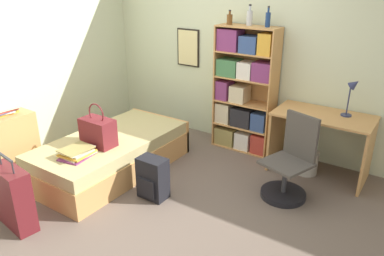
{
  "coord_description": "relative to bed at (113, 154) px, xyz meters",
  "views": [
    {
      "loc": [
        2.38,
        -2.88,
        2.26
      ],
      "look_at": [
        0.3,
        0.19,
        0.75
      ],
      "focal_mm": 35.0,
      "sensor_mm": 36.0,
      "label": 1
    }
  ],
  "objects": [
    {
      "name": "bottle_brown",
      "position": [
        1.02,
        1.53,
        1.56
      ],
      "size": [
        0.08,
        0.08,
        0.26
      ],
      "color": "#B7BCC1",
      "rests_on": "bookcase"
    },
    {
      "name": "desk_lamp",
      "position": [
        2.38,
        1.44,
        0.85
      ],
      "size": [
        0.17,
        0.12,
        0.46
      ],
      "color": "navy",
      "rests_on": "desk"
    },
    {
      "name": "bottle_green",
      "position": [
        0.77,
        1.47,
        1.53
      ],
      "size": [
        0.07,
        0.07,
        0.18
      ],
      "color": "brown",
      "rests_on": "bookcase"
    },
    {
      "name": "handbag",
      "position": [
        0.05,
        -0.24,
        0.39
      ],
      "size": [
        0.4,
        0.23,
        0.5
      ],
      "color": "maroon",
      "rests_on": "bed"
    },
    {
      "name": "suitcase",
      "position": [
        0.04,
        -1.34,
        0.09
      ],
      "size": [
        0.5,
        0.25,
        0.75
      ],
      "color": "#5B191E",
      "rests_on": "ground_plane"
    },
    {
      "name": "desk",
      "position": [
        2.13,
        1.34,
        0.3
      ],
      "size": [
        1.12,
        0.62,
        0.77
      ],
      "color": "tan",
      "rests_on": "ground_plane"
    },
    {
      "name": "backpack",
      "position": [
        0.81,
        -0.21,
        0.01
      ],
      "size": [
        0.31,
        0.23,
        0.47
      ],
      "color": "black",
      "rests_on": "ground_plane"
    },
    {
      "name": "book_stack_on_bed",
      "position": [
        0.08,
        -0.58,
        0.27
      ],
      "size": [
        0.34,
        0.39,
        0.09
      ],
      "color": "#7A336B",
      "rests_on": "bed"
    },
    {
      "name": "wall_back",
      "position": [
        0.76,
        1.7,
        1.08
      ],
      "size": [
        10.0,
        0.09,
        2.6
      ],
      "color": "beige",
      "rests_on": "ground_plane"
    },
    {
      "name": "wall_left",
      "position": [
        -1.31,
        -0.02,
        1.08
      ],
      "size": [
        0.06,
        10.0,
        2.6
      ],
      "color": "beige",
      "rests_on": "ground_plane"
    },
    {
      "name": "bed",
      "position": [
        0.0,
        0.0,
        0.0
      ],
      "size": [
        0.98,
        1.93,
        0.45
      ],
      "color": "tan",
      "rests_on": "ground_plane"
    },
    {
      "name": "ground_plane",
      "position": [
        0.76,
        -0.02,
        -0.22
      ],
      "size": [
        14.0,
        14.0,
        0.0
      ],
      "primitive_type": "plane",
      "color": "#66564C"
    },
    {
      "name": "waste_bin",
      "position": [
        2.02,
        1.28,
        -0.08
      ],
      "size": [
        0.26,
        0.26,
        0.29
      ],
      "color": "#B7B2A8",
      "rests_on": "ground_plane"
    },
    {
      "name": "bookcase",
      "position": [
        1.01,
        1.48,
        0.59
      ],
      "size": [
        0.82,
        0.32,
        1.68
      ],
      "color": "tan",
      "rests_on": "ground_plane"
    },
    {
      "name": "bottle_clear",
      "position": [
        1.28,
        1.51,
        1.55
      ],
      "size": [
        0.06,
        0.06,
        0.25
      ],
      "color": "navy",
      "rests_on": "bookcase"
    },
    {
      "name": "desk_chair",
      "position": [
        2.01,
        0.65,
        0.06
      ],
      "size": [
        0.56,
        0.56,
        0.92
      ],
      "color": "black",
      "rests_on": "ground_plane"
    },
    {
      "name": "dresser",
      "position": [
        -0.92,
        -0.8,
        0.18
      ],
      "size": [
        0.53,
        0.57,
        0.8
      ],
      "color": "tan",
      "rests_on": "ground_plane"
    }
  ]
}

